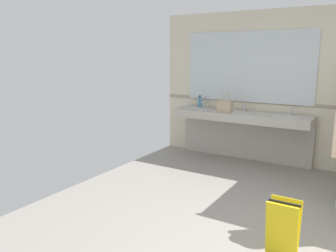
% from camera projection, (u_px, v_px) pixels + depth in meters
% --- Properties ---
extents(vanity_counter, '(2.38, 0.58, 1.00)m').
position_uv_depth(vanity_counter, '(241.00, 125.00, 6.03)').
color(vanity_counter, '#B2ADA3').
rests_on(vanity_counter, ground_plane).
extents(mirror_panel, '(2.28, 0.02, 1.22)m').
position_uv_depth(mirror_panel, '(248.00, 67.00, 6.00)').
color(mirror_panel, silver).
rests_on(mirror_panel, wall_back).
extents(handbag, '(0.24, 0.13, 0.33)m').
position_uv_depth(handbag, '(225.00, 106.00, 5.88)').
color(handbag, tan).
rests_on(handbag, vanity_counter).
extents(soap_dispenser, '(0.07, 0.07, 0.22)m').
position_uv_depth(soap_dispenser, '(200.00, 102.00, 6.48)').
color(soap_dispenser, teal).
rests_on(soap_dispenser, vanity_counter).
extents(wet_floor_sign, '(0.28, 0.19, 0.59)m').
position_uv_depth(wet_floor_sign, '(283.00, 231.00, 3.09)').
color(wet_floor_sign, yellow).
rests_on(wet_floor_sign, ground_plane).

